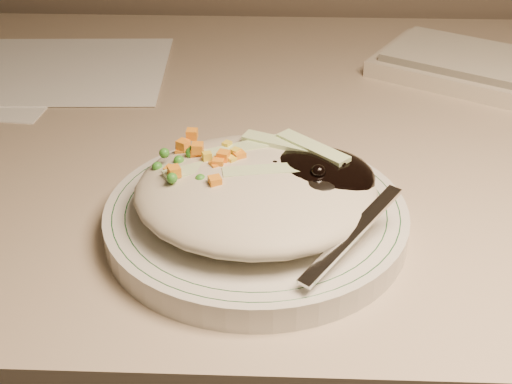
{
  "coord_description": "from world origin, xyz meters",
  "views": [
    {
      "loc": [
        -0.06,
        0.71,
        1.08
      ],
      "look_at": [
        -0.08,
        1.19,
        0.78
      ],
      "focal_mm": 50.0,
      "sensor_mm": 36.0,
      "label": 1
    }
  ],
  "objects": [
    {
      "name": "plate",
      "position": [
        -0.08,
        1.19,
        0.75
      ],
      "size": [
        0.25,
        0.25,
        0.02
      ],
      "primitive_type": "cylinder",
      "color": "silver",
      "rests_on": "desk"
    },
    {
      "name": "meal",
      "position": [
        -0.07,
        1.19,
        0.78
      ],
      "size": [
        0.21,
        0.19,
        0.05
      ],
      "color": "#BEB39A",
      "rests_on": "plate"
    },
    {
      "name": "plate_rim",
      "position": [
        -0.08,
        1.19,
        0.76
      ],
      "size": [
        0.23,
        0.23,
        0.0
      ],
      "color": "#144723",
      "rests_on": "plate"
    },
    {
      "name": "desk",
      "position": [
        0.0,
        1.38,
        0.54
      ],
      "size": [
        1.4,
        0.7,
        0.74
      ],
      "color": "tan",
      "rests_on": "ground"
    }
  ]
}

